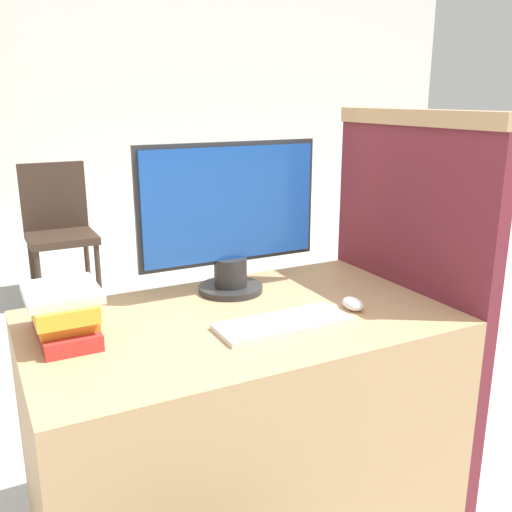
# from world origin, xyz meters

# --- Properties ---
(wall_back) EXTENTS (12.00, 0.06, 2.80)m
(wall_back) POSITION_xyz_m (0.00, 6.04, 1.40)
(wall_back) COLOR silver
(wall_back) RESTS_ON ground_plane
(desk) EXTENTS (1.20, 0.71, 0.76)m
(desk) POSITION_xyz_m (0.00, 0.36, 0.38)
(desk) COLOR tan
(desk) RESTS_ON ground_plane
(carrel_divider) EXTENTS (0.07, 0.73, 1.34)m
(carrel_divider) POSITION_xyz_m (0.62, 0.36, 0.68)
(carrel_divider) COLOR maroon
(carrel_divider) RESTS_ON ground_plane
(monitor) EXTENTS (0.60, 0.21, 0.48)m
(monitor) POSITION_xyz_m (0.07, 0.57, 1.00)
(monitor) COLOR #282828
(monitor) RESTS_ON desk
(keyboard) EXTENTS (0.38, 0.15, 0.02)m
(keyboard) POSITION_xyz_m (0.08, 0.24, 0.77)
(keyboard) COLOR silver
(keyboard) RESTS_ON desk
(mouse) EXTENTS (0.05, 0.08, 0.04)m
(mouse) POSITION_xyz_m (0.32, 0.25, 0.78)
(mouse) COLOR white
(mouse) RESTS_ON desk
(book_stack) EXTENTS (0.18, 0.28, 0.14)m
(book_stack) POSITION_xyz_m (-0.47, 0.44, 0.83)
(book_stack) COLOR #B72D28
(book_stack) RESTS_ON desk
(far_chair) EXTENTS (0.44, 0.44, 0.93)m
(far_chair) POSITION_xyz_m (-0.12, 3.01, 0.52)
(far_chair) COLOR #38281E
(far_chair) RESTS_ON ground_plane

